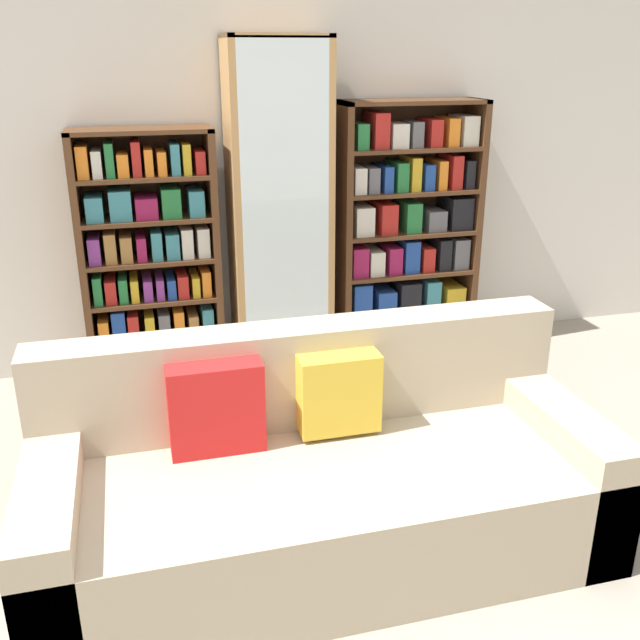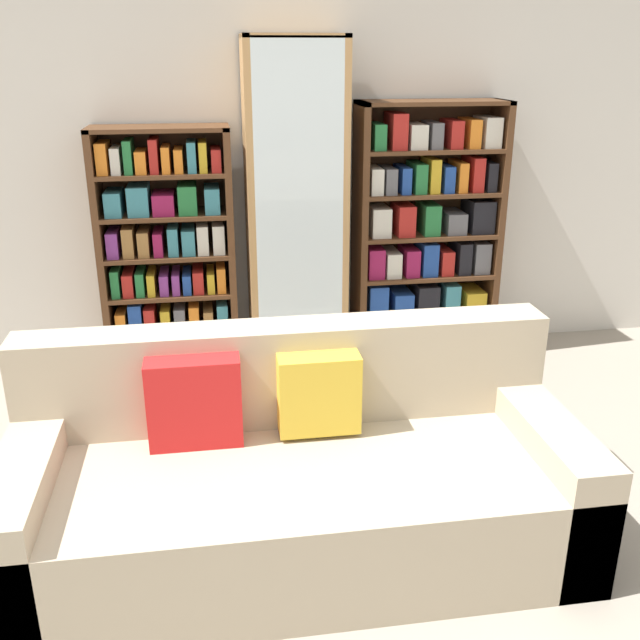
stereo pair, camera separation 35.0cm
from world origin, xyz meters
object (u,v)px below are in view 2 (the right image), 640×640
Objects in this scene: bookshelf_left at (168,256)px; wine_bottle at (438,383)px; display_cabinet at (296,210)px; bookshelf_right at (427,238)px; couch at (296,481)px.

wine_bottle is (1.44, -0.82, -0.56)m from bookshelf_left.
display_cabinet reaches higher than bookshelf_right.
bookshelf_right is 3.94× the size of wine_bottle.
display_cabinet is at bearing -1.28° from bookshelf_left.
bookshelf_left is 3.63× the size of wine_bottle.
bookshelf_left is 0.81m from display_cabinet.
display_cabinet is 4.82× the size of wine_bottle.
couch is 1.47× the size of bookshelf_left.
bookshelf_left is at bearing 179.98° from bookshelf_right.
display_cabinet reaches higher than bookshelf_left.
wine_bottle is at bearing -29.46° from bookshelf_left.
display_cabinet reaches higher than couch.
bookshelf_right is (1.59, -0.00, 0.05)m from bookshelf_left.
bookshelf_right is (1.06, 1.81, 0.48)m from couch.
wine_bottle is (-0.15, -0.81, -0.61)m from bookshelf_right.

